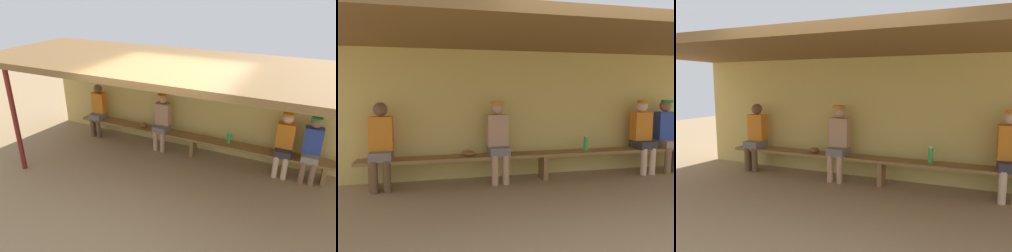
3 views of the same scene
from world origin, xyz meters
The scene contains 9 objects.
ground_plane centered at (0.00, 0.00, 0.00)m, with size 24.00×24.00×0.00m, color #9E7F59.
back_wall centered at (0.00, 2.00, 1.10)m, with size 8.00×0.20×2.20m, color #D8BC60.
dugout_roof centered at (0.00, 0.70, 2.26)m, with size 8.00×2.80×0.12m, color brown.
bench centered at (0.00, 1.55, 0.39)m, with size 6.00×0.36×0.46m.
player_in_red centered at (-0.79, 1.55, 0.75)m, with size 0.34×0.42×1.34m.
player_in_blue centered at (1.93, 1.55, 0.75)m, with size 0.34×0.42×1.34m.
player_near_post centered at (-2.61, 1.55, 0.73)m, with size 0.34×0.42×1.34m.
water_bottle_clear centered at (0.81, 1.58, 0.59)m, with size 0.08×0.08×0.27m.
baseball_glove_worn centered at (-1.29, 1.55, 0.51)m, with size 0.24×0.17×0.09m, color brown.
Camera 3 is at (1.36, -3.45, 1.69)m, focal length 33.00 mm.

